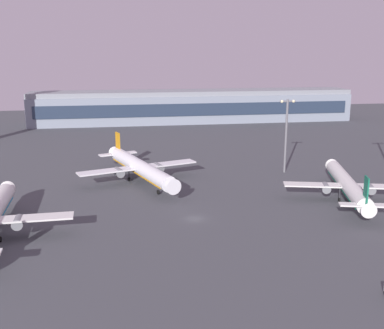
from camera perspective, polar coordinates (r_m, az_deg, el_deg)
ground_plane at (r=105.34m, az=0.31°, el=-6.61°), size 416.00×416.00×0.00m
terminal_building at (r=246.69m, az=0.14°, el=7.10°), size 165.23×22.40×16.40m
airplane_taxiway_distant at (r=123.34m, az=18.39°, el=-2.36°), size 31.41×40.03×10.42m
airplane_near_gate at (r=133.51m, az=-6.43°, el=-0.33°), size 34.49×43.85×11.56m
apron_light_central at (r=144.66m, az=11.40°, el=4.07°), size 4.80×0.90×22.43m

